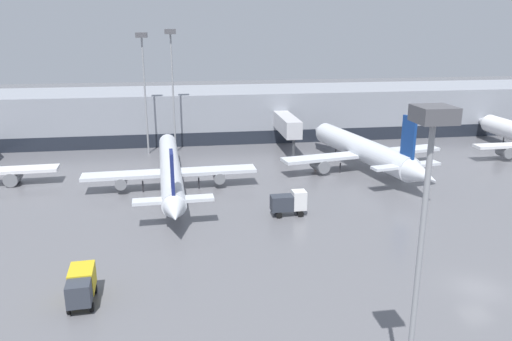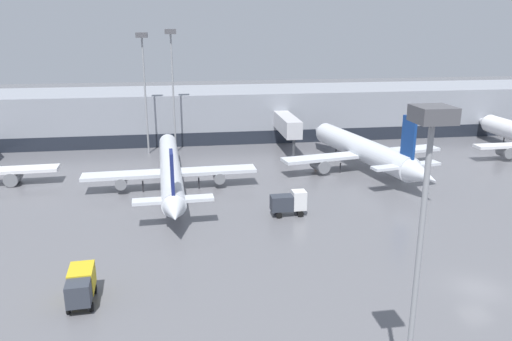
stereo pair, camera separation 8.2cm
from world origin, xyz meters
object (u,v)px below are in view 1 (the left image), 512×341
Objects in this scene: service_truck_0 at (289,202)px; service_truck_1 at (81,284)px; apron_light_mast_6 at (171,58)px; traffic_cone_2 at (316,167)px; parked_jet_3 at (170,169)px; apron_light_mast_5 at (143,60)px; parked_jet_2 at (364,150)px; apron_light_mast_1 at (428,178)px.

service_truck_1 is at bearing -143.16° from service_truck_0.
traffic_cone_2 is at bearing -33.35° from apron_light_mast_6.
traffic_cone_2 is at bearing -76.11° from parked_jet_3.
parked_jet_3 is at bearing -78.64° from apron_light_mast_5.
parked_jet_2 is 0.90× the size of parked_jet_3.
service_truck_0 is at bearing -133.51° from parked_jet_3.
parked_jet_2 is at bearing 72.41° from apron_light_mast_1.
parked_jet_2 is 1.91× the size of apron_light_mast_1.
service_truck_1 is 43.86m from traffic_cone_2.
apron_light_mast_6 is (4.54, 0.15, 0.35)m from apron_light_mast_5.
parked_jet_2 is 46.64× the size of traffic_cone_2.
parked_jet_2 is at bearing -9.54° from traffic_cone_2.
apron_light_mast_5 is at bearing 9.10° from parked_jet_3.
service_truck_0 is (-15.04, -16.79, -1.32)m from parked_jet_2.
service_truck_0 is at bearing 124.72° from service_truck_1.
apron_light_mast_6 reaches higher than traffic_cone_2.
service_truck_1 is 27.61m from apron_light_mast_1.
traffic_cone_2 is at bearing 69.93° from parked_jet_2.
service_truck_1 is at bearing -129.72° from traffic_cone_2.
parked_jet_2 is at bearing 46.74° from service_truck_0.
apron_light_mast_6 reaches higher than apron_light_mast_5.
service_truck_0 is (13.41, -11.76, -1.07)m from parked_jet_3.
apron_light_mast_6 is at bearing 101.83° from apron_light_mast_1.
apron_light_mast_6 is at bearing 1.94° from apron_light_mast_5.
parked_jet_3 is at bearing -163.85° from traffic_cone_2.
apron_light_mast_1 is (-7.91, -48.20, 13.40)m from traffic_cone_2.
apron_light_mast_5 is 4.55m from apron_light_mast_6.
apron_light_mast_1 reaches higher than traffic_cone_2.
parked_jet_3 is 1.87× the size of apron_light_mast_5.
traffic_cone_2 is at bearing 80.68° from apron_light_mast_1.
parked_jet_3 is 2.13× the size of apron_light_mast_1.
parked_jet_3 reaches higher than traffic_cone_2.
parked_jet_2 is 8.17× the size of service_truck_0.
parked_jet_3 is 52.06× the size of traffic_cone_2.
apron_light_mast_1 is at bearing -164.39° from parked_jet_3.
apron_light_mast_5 reaches higher than service_truck_0.
service_truck_1 is at bearing 164.31° from parked_jet_3.
apron_light_mast_1 is (13.54, -41.99, 11.09)m from parked_jet_3.
apron_light_mast_1 is 63.32m from apron_light_mast_6.
parked_jet_3 is 9.12× the size of service_truck_0.
service_truck_0 is 32.58m from apron_light_mast_1.
service_truck_1 is 49.36m from apron_light_mast_5.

